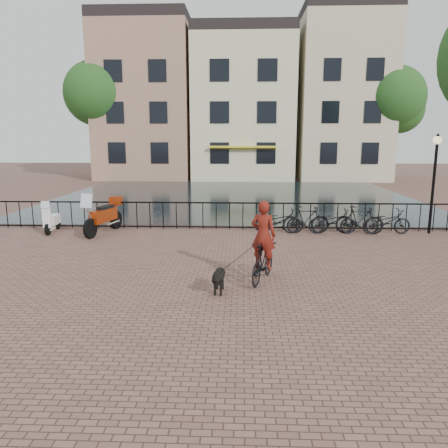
{
  "coord_description": "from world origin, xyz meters",
  "views": [
    {
      "loc": [
        0.46,
        -8.03,
        3.41
      ],
      "look_at": [
        0.0,
        3.0,
        1.2
      ],
      "focal_mm": 35.0,
      "sensor_mm": 36.0,
      "label": 1
    }
  ],
  "objects_px": {
    "cyclist": "(263,246)",
    "dog": "(219,280)",
    "lamp_post": "(435,167)",
    "motorcycle": "(103,212)",
    "scooter": "(52,215)"
  },
  "relations": [
    {
      "from": "cyclist",
      "to": "dog",
      "type": "height_order",
      "value": "cyclist"
    },
    {
      "from": "lamp_post",
      "to": "motorcycle",
      "type": "distance_m",
      "value": 11.81
    },
    {
      "from": "lamp_post",
      "to": "dog",
      "type": "relative_size",
      "value": 3.9
    },
    {
      "from": "lamp_post",
      "to": "cyclist",
      "type": "bearing_deg",
      "value": -138.19
    },
    {
      "from": "lamp_post",
      "to": "cyclist",
      "type": "distance_m",
      "value": 8.5
    },
    {
      "from": "dog",
      "to": "cyclist",
      "type": "bearing_deg",
      "value": 41.72
    },
    {
      "from": "lamp_post",
      "to": "cyclist",
      "type": "xyz_separation_m",
      "value": [
        -6.23,
        -5.57,
        -1.51
      ]
    },
    {
      "from": "motorcycle",
      "to": "scooter",
      "type": "xyz_separation_m",
      "value": [
        -1.93,
        0.13,
        -0.17
      ]
    },
    {
      "from": "cyclist",
      "to": "dog",
      "type": "bearing_deg",
      "value": 58.46
    },
    {
      "from": "cyclist",
      "to": "scooter",
      "type": "height_order",
      "value": "cyclist"
    },
    {
      "from": "lamp_post",
      "to": "scooter",
      "type": "height_order",
      "value": "lamp_post"
    },
    {
      "from": "lamp_post",
      "to": "motorcycle",
      "type": "bearing_deg",
      "value": -177.67
    },
    {
      "from": "cyclist",
      "to": "motorcycle",
      "type": "bearing_deg",
      "value": -23.31
    },
    {
      "from": "dog",
      "to": "scooter",
      "type": "distance_m",
      "value": 8.79
    },
    {
      "from": "lamp_post",
      "to": "scooter",
      "type": "relative_size",
      "value": 2.52
    }
  ]
}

